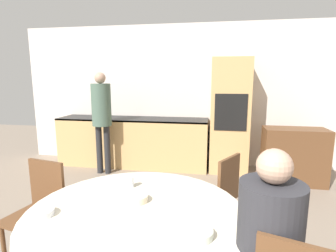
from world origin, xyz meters
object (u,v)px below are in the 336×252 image
person_seated (269,247)px  bowl_near (197,233)px  sideboard (294,156)px  dining_table (137,235)px  cup (130,182)px  chair_far_left (40,207)px  oven_unit (229,116)px  chair_far_right (219,194)px  bowl_far (136,198)px  bowl_centre (41,213)px  person_standing (102,112)px

person_seated → bowl_near: person_seated is taller
sideboard → dining_table: size_ratio=0.61×
sideboard → cup: bearing=-130.9°
person_seated → chair_far_left: bearing=161.7°
sideboard → bowl_near: (-1.33, -2.82, 0.31)m
person_seated → sideboard: bearing=71.8°
oven_unit → chair_far_left: size_ratio=2.18×
chair_far_left → person_seated: person_seated is taller
oven_unit → bowl_near: (-0.35, -3.24, -0.24)m
oven_unit → chair_far_right: (-0.20, -2.17, -0.47)m
bowl_near → cup: bearing=134.1°
dining_table → bowl_near: bowl_near is taller
bowl_near → bowl_far: bowl_far is taller
chair_far_left → bowl_centre: (0.37, -0.48, 0.23)m
sideboard → bowl_far: 3.06m
oven_unit → dining_table: size_ratio=1.31×
sideboard → chair_far_right: chair_far_right is taller
bowl_centre → bowl_far: bearing=28.5°
chair_far_left → person_standing: (-0.37, 2.19, 0.56)m
dining_table → bowl_centre: 0.66m
oven_unit → chair_far_left: 3.25m
dining_table → bowl_centre: (-0.60, -0.18, 0.21)m
oven_unit → bowl_near: 3.27m
chair_far_right → dining_table: bearing=-5.0°
bowl_centre → bowl_far: size_ratio=0.95×
chair_far_right → chair_far_left: bearing=-41.0°
dining_table → chair_far_left: 1.01m
person_standing → sideboard: bearing=1.7°
dining_table → bowl_centre: bowl_centre is taller
chair_far_left → cup: (0.81, 0.06, 0.26)m
oven_unit → bowl_near: oven_unit is taller
sideboard → chair_far_right: 2.11m
chair_far_right → bowl_centre: 1.57m
person_seated → cup: bearing=146.1°
chair_far_right → bowl_far: 0.97m
oven_unit → person_seated: (0.03, -3.29, -0.25)m
bowl_far → person_standing: bearing=118.7°
person_standing → oven_unit: bearing=13.5°
bowl_far → person_seated: bearing=-25.8°
oven_unit → chair_far_right: bearing=-95.4°
person_standing → bowl_centre: (0.74, -2.67, -0.33)m
chair_far_right → person_standing: 2.60m
dining_table → cup: (-0.16, 0.36, 0.23)m
sideboard → person_seated: 3.04m
person_seated → bowl_near: bearing=173.2°
chair_far_left → bowl_far: size_ratio=5.08×
person_standing → cup: (1.18, -2.13, -0.30)m
person_seated → cup: (-0.97, 0.65, 0.03)m
bowl_near → chair_far_left: bearing=158.8°
oven_unit → sideboard: (0.97, -0.42, -0.55)m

